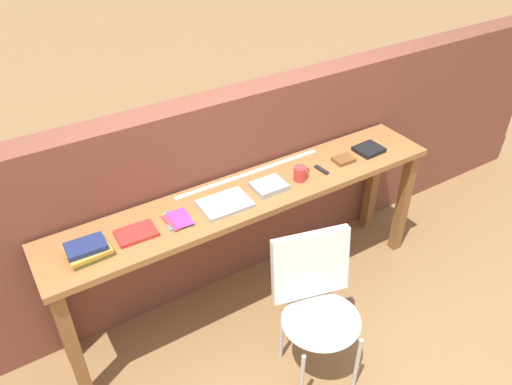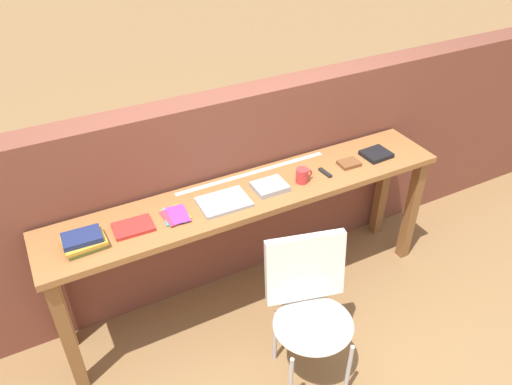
{
  "view_description": "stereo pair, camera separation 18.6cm",
  "coord_description": "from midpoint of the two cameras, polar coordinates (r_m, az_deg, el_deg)",
  "views": [
    {
      "loc": [
        -1.25,
        -1.75,
        2.59
      ],
      "look_at": [
        0.0,
        0.25,
        0.9
      ],
      "focal_mm": 35.0,
      "sensor_mm": 36.0,
      "label": 1
    },
    {
      "loc": [
        -1.09,
        -1.84,
        2.59
      ],
      "look_at": [
        0.0,
        0.25,
        0.9
      ],
      "focal_mm": 35.0,
      "sensor_mm": 36.0,
      "label": 2
    }
  ],
  "objects": [
    {
      "name": "book_stack_leftmost",
      "position": [
        2.65,
        -20.65,
        -6.24
      ],
      "size": [
        0.21,
        0.17,
        0.07
      ],
      "color": "olive",
      "rests_on": "sideboard"
    },
    {
      "name": "mug",
      "position": [
        3.02,
        3.32,
        2.15
      ],
      "size": [
        0.11,
        0.08,
        0.09
      ],
      "color": "red",
      "rests_on": "sideboard"
    },
    {
      "name": "leather_journal_brown",
      "position": [
        3.25,
        8.38,
        3.7
      ],
      "size": [
        0.13,
        0.1,
        0.02
      ],
      "primitive_type": "cube",
      "rotation": [
        0.0,
        0.0,
        -0.03
      ],
      "color": "brown",
      "rests_on": "sideboard"
    },
    {
      "name": "ground_plane",
      "position": [
        3.36,
        0.7,
        -14.79
      ],
      "size": [
        40.0,
        40.0,
        0.0
      ],
      "primitive_type": "plane",
      "color": "olive"
    },
    {
      "name": "pamphlet_pile_colourful",
      "position": [
        2.77,
        -10.84,
        -3.02
      ],
      "size": [
        0.15,
        0.19,
        0.01
      ],
      "color": "green",
      "rests_on": "sideboard"
    },
    {
      "name": "book_open_centre",
      "position": [
        2.84,
        -5.44,
        -1.31
      ],
      "size": [
        0.29,
        0.22,
        0.02
      ],
      "primitive_type": "cube",
      "rotation": [
        0.0,
        0.0,
        -0.02
      ],
      "color": "#9E9EA3",
      "rests_on": "sideboard"
    },
    {
      "name": "multitool_folded",
      "position": [
        3.13,
        5.82,
        2.56
      ],
      "size": [
        0.03,
        0.11,
        0.02
      ],
      "primitive_type": "cube",
      "rotation": [
        0.0,
        0.0,
        0.09
      ],
      "color": "black",
      "rests_on": "sideboard"
    },
    {
      "name": "sideboard",
      "position": [
        3.03,
        -2.26,
        -2.04
      ],
      "size": [
        2.5,
        0.44,
        0.88
      ],
      "color": "#996033",
      "rests_on": "ground"
    },
    {
      "name": "book_repair_rightmost",
      "position": [
        3.38,
        11.24,
        4.82
      ],
      "size": [
        0.18,
        0.16,
        0.03
      ],
      "primitive_type": "cube",
      "rotation": [
        0.0,
        0.0,
        0.05
      ],
      "color": "black",
      "rests_on": "sideboard"
    },
    {
      "name": "chair_white_moulded",
      "position": [
        2.78,
        5.09,
        -12.37
      ],
      "size": [
        0.54,
        0.55,
        0.89
      ],
      "color": "silver",
      "rests_on": "ground"
    },
    {
      "name": "ruler_metal_back_edge",
      "position": [
        3.1,
        -2.46,
        2.2
      ],
      "size": [
        1.02,
        0.03,
        0.0
      ],
      "primitive_type": "cube",
      "color": "silver",
      "rests_on": "sideboard"
    },
    {
      "name": "book_grey_hardcover",
      "position": [
        2.96,
        -0.31,
        0.71
      ],
      "size": [
        0.2,
        0.16,
        0.03
      ],
      "primitive_type": "cube",
      "rotation": [
        0.0,
        0.0,
        -0.01
      ],
      "color": "#9E9EA3",
      "rests_on": "sideboard"
    },
    {
      "name": "magazine_cycling",
      "position": [
        2.72,
        -15.46,
        -4.56
      ],
      "size": [
        0.21,
        0.15,
        0.02
      ],
      "primitive_type": "cube",
      "rotation": [
        0.0,
        0.0,
        -0.04
      ],
      "color": "red",
      "rests_on": "sideboard"
    },
    {
      "name": "brick_wall_back",
      "position": [
        3.31,
        -5.21,
        0.2
      ],
      "size": [
        6.0,
        0.2,
        1.36
      ],
      "primitive_type": "cube",
      "color": "brown",
      "rests_on": "ground"
    }
  ]
}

